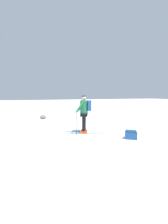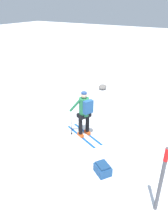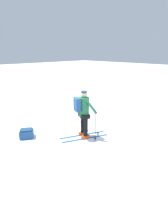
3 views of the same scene
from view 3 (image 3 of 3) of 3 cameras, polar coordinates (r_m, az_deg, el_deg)
ground_plane at (r=6.39m, az=-3.19°, el=-10.03°), size 80.00×80.00×0.00m
skier at (r=6.37m, az=-0.21°, el=0.32°), size 1.12×1.85×1.80m
dropped_backpack at (r=7.01m, az=-18.23°, el=-6.71°), size 0.60×0.63×0.35m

